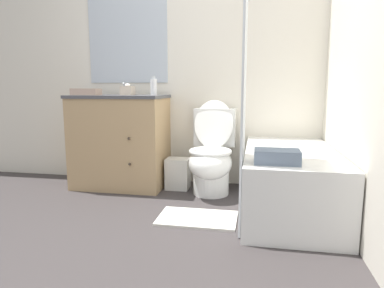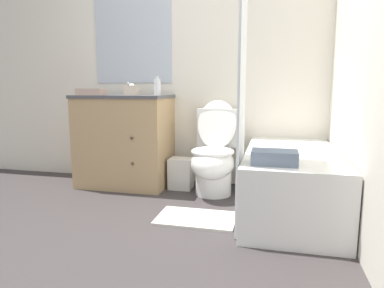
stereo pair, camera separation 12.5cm
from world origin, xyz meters
The scene contains 14 objects.
ground_plane centered at (0.00, 0.00, 0.00)m, with size 14.00×14.00×0.00m, color #383333.
wall_back centered at (-0.01, 1.58, 1.25)m, with size 8.00×0.06×2.50m.
wall_right centered at (1.21, 0.78, 1.25)m, with size 0.05×2.55×2.50m.
vanity_cabinet centered at (-0.74, 1.28, 0.46)m, with size 0.89×0.58×0.90m.
sink_faucet centered at (-0.74, 1.48, 0.93)m, with size 0.14×0.12×0.12m.
toilet centered at (0.17, 1.21, 0.34)m, with size 0.39×0.66×0.85m.
bathtub centered at (0.83, 0.86, 0.25)m, with size 0.68×1.39×0.49m.
shower_curtain centered at (0.48, 0.46, 0.97)m, with size 0.02×0.40×1.94m.
wastebasket centered at (-0.16, 1.28, 0.15)m, with size 0.22×0.19×0.30m.
tissue_box centered at (-0.66, 1.30, 0.94)m, with size 0.11×0.12×0.11m.
soap_dispenser centered at (-0.40, 1.30, 0.97)m, with size 0.06×0.06×0.18m.
hand_towel_folded centered at (-1.01, 1.16, 0.93)m, with size 0.26×0.14×0.06m.
bath_towel_folded centered at (0.70, 0.37, 0.53)m, with size 0.29×0.19×0.09m.
bath_mat centered at (0.16, 0.54, 0.01)m, with size 0.58×0.37×0.02m.
Camera 2 is at (0.69, -1.81, 0.96)m, focal length 32.00 mm.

